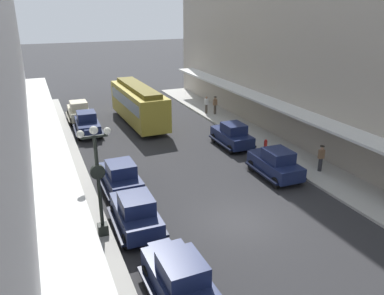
# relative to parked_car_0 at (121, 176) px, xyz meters

# --- Properties ---
(ground_plane) EXTENTS (200.00, 200.00, 0.00)m
(ground_plane) POSITION_rel_parked_car_0_xyz_m (4.59, -5.44, -0.94)
(ground_plane) COLOR #2D2D30
(sidewalk_left) EXTENTS (3.00, 60.00, 0.15)m
(sidewalk_left) POSITION_rel_parked_car_0_xyz_m (-2.91, -5.44, -0.87)
(sidewalk_left) COLOR #B7B5AD
(sidewalk_left) RESTS_ON ground
(sidewalk_right) EXTENTS (3.00, 60.00, 0.15)m
(sidewalk_right) POSITION_rel_parked_car_0_xyz_m (12.09, -5.44, -0.87)
(sidewalk_right) COLOR #B7B5AD
(sidewalk_right) RESTS_ON ground
(parked_car_0) EXTENTS (2.18, 4.27, 1.84)m
(parked_car_0) POSITION_rel_parked_car_0_xyz_m (0.00, 0.00, 0.00)
(parked_car_0) COLOR #19234C
(parked_car_0) RESTS_ON ground
(parked_car_1) EXTENTS (2.20, 4.28, 1.84)m
(parked_car_1) POSITION_rel_parked_car_0_xyz_m (-0.24, -4.16, 0.00)
(parked_car_1) COLOR #19234C
(parked_car_1) RESTS_ON ground
(parked_car_2) EXTENTS (2.16, 4.27, 1.84)m
(parked_car_2) POSITION_rel_parked_car_0_xyz_m (9.29, 4.04, 0.00)
(parked_car_2) COLOR #19234C
(parked_car_2) RESTS_ON ground
(parked_car_3) EXTENTS (2.27, 4.31, 1.84)m
(parked_car_3) POSITION_rel_parked_car_0_xyz_m (-0.16, 11.18, 0.00)
(parked_car_3) COLOR #19234C
(parked_car_3) RESTS_ON ground
(parked_car_4) EXTENTS (2.20, 4.28, 1.84)m
(parked_car_4) POSITION_rel_parked_car_0_xyz_m (-0.01, -9.26, 0.00)
(parked_car_4) COLOR #19234C
(parked_car_4) RESTS_ON ground
(parked_car_5) EXTENTS (2.21, 4.28, 1.84)m
(parked_car_5) POSITION_rel_parked_car_0_xyz_m (9.14, -1.76, 0.00)
(parked_car_5) COLOR #19234C
(parked_car_5) RESTS_ON ground
(parked_car_6) EXTENTS (2.17, 4.27, 1.84)m
(parked_car_6) POSITION_rel_parked_car_0_xyz_m (-0.28, 15.45, 0.00)
(parked_car_6) COLOR beige
(parked_car_6) RESTS_ON ground
(streetcar) EXTENTS (2.74, 9.66, 3.46)m
(streetcar) POSITION_rel_parked_car_0_xyz_m (4.50, 12.43, 0.96)
(streetcar) COLOR gold
(streetcar) RESTS_ON ground
(lamp_post_with_clock) EXTENTS (1.42, 0.44, 5.16)m
(lamp_post_with_clock) POSITION_rel_parked_car_0_xyz_m (-1.81, -4.18, 2.04)
(lamp_post_with_clock) COLOR black
(lamp_post_with_clock) RESTS_ON sidewalk_left
(fire_hydrant) EXTENTS (0.24, 0.24, 0.82)m
(fire_hydrant) POSITION_rel_parked_car_0_xyz_m (10.94, 2.06, -0.38)
(fire_hydrant) COLOR #B21E19
(fire_hydrant) RESTS_ON sidewalk_right
(pedestrian_0) EXTENTS (0.36, 0.28, 1.67)m
(pedestrian_0) POSITION_rel_parked_car_0_xyz_m (12.09, -2.36, 0.07)
(pedestrian_0) COLOR #2D2D33
(pedestrian_0) RESTS_ON sidewalk_right
(pedestrian_2) EXTENTS (0.36, 0.28, 1.67)m
(pedestrian_2) POSITION_rel_parked_car_0_xyz_m (11.89, 12.24, 0.07)
(pedestrian_2) COLOR #4C4238
(pedestrian_2) RESTS_ON sidewalk_right
(pedestrian_4) EXTENTS (0.36, 0.24, 1.64)m
(pedestrian_4) POSITION_rel_parked_car_0_xyz_m (11.23, 12.77, 0.05)
(pedestrian_4) COLOR #4C4238
(pedestrian_4) RESTS_ON sidewalk_right
(pedestrian_5) EXTENTS (0.36, 0.28, 1.67)m
(pedestrian_5) POSITION_rel_parked_car_0_xyz_m (-2.55, 1.90, 0.07)
(pedestrian_5) COLOR #4C4238
(pedestrian_5) RESTS_ON sidewalk_left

